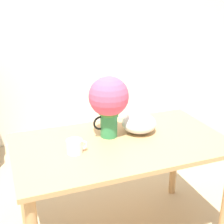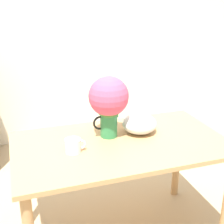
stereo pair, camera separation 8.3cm
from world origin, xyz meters
TOP-DOWN VIEW (x-y plane):
  - wall_back at (0.00, 1.79)m, footprint 8.00×0.05m
  - table at (0.13, -0.06)m, footprint 1.39×0.79m
  - flower_vase at (0.08, 0.06)m, footprint 0.27×0.27m
  - coffee_mug at (-0.19, -0.09)m, footprint 0.13×0.10m
  - white_bowl at (0.30, 0.05)m, footprint 0.24×0.24m

SIDE VIEW (x-z plane):
  - table at x=0.13m, z-range 0.27..1.04m
  - coffee_mug at x=-0.19m, z-range 0.77..0.85m
  - white_bowl at x=0.30m, z-range 0.77..0.90m
  - flower_vase at x=0.08m, z-range 0.81..1.23m
  - wall_back at x=0.00m, z-range 0.00..2.60m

